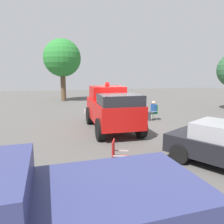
% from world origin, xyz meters
% --- Properties ---
extents(ground_plane, '(60.00, 60.00, 0.00)m').
position_xyz_m(ground_plane, '(0.00, 0.00, 0.00)').
color(ground_plane, '#514F4C').
extents(vintage_fire_truck, '(2.36, 5.97, 2.59)m').
position_xyz_m(vintage_fire_truck, '(-0.71, -0.24, 1.20)').
color(vintage_fire_truck, black).
rests_on(vintage_fire_truck, ground).
extents(parked_pickup, '(4.87, 2.20, 1.90)m').
position_xyz_m(parked_pickup, '(-3.87, -8.87, 0.99)').
color(parked_pickup, black).
rests_on(parked_pickup, ground).
extents(lawn_chair_near_truck, '(0.57, 0.58, 1.02)m').
position_xyz_m(lawn_chair_near_truck, '(2.63, 1.29, 0.59)').
color(lawn_chair_near_truck, '#B7BABF').
rests_on(lawn_chair_near_truck, ground).
extents(lawn_chair_by_car, '(0.64, 0.64, 1.02)m').
position_xyz_m(lawn_chair_by_car, '(-1.86, -5.56, 0.59)').
color(lawn_chair_by_car, '#B7BABF').
rests_on(lawn_chair_by_car, ground).
extents(spectator_seated, '(0.58, 0.45, 1.29)m').
position_xyz_m(spectator_seated, '(2.50, 1.26, 0.70)').
color(spectator_seated, '#383842').
rests_on(spectator_seated, ground).
extents(oak_tree_left, '(4.10, 4.10, 6.82)m').
position_xyz_m(oak_tree_left, '(-2.80, 13.33, 4.72)').
color(oak_tree_left, brown).
rests_on(oak_tree_left, ground).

